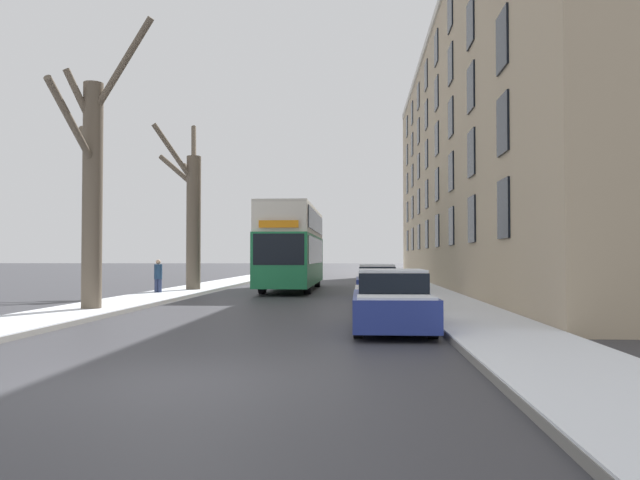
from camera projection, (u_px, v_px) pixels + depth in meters
name	position (u px, v px, depth m)	size (l,w,h in m)	color
ground_plane	(165.00, 383.00, 8.51)	(320.00, 320.00, 0.00)	#38383D
sidewalk_left	(274.00, 274.00, 61.74)	(2.54, 130.00, 0.16)	slate
sidewalk_right	(390.00, 274.00, 61.04)	(2.54, 130.00, 0.16)	slate
terrace_facade_right	(509.00, 152.00, 36.70)	(9.10, 47.50, 15.84)	tan
bare_tree_left_0	(92.00, 184.00, 19.09)	(3.21, 4.33, 8.93)	brown
bare_tree_left_1	(192.00, 213.00, 30.35)	(2.31, 3.31, 8.51)	brown
double_decker_bus	(293.00, 244.00, 32.59)	(2.50, 11.71, 4.26)	#1E7A47
parked_car_0	(392.00, 302.00, 14.48)	(1.80, 4.22, 1.44)	navy
parked_car_1	(383.00, 291.00, 19.99)	(1.78, 4.54, 1.34)	silver
parked_car_2	(377.00, 282.00, 26.39)	(1.74, 4.08, 1.41)	navy
pedestrian_left_sidewalk	(158.00, 276.00, 27.61)	(0.35, 0.35, 1.61)	navy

